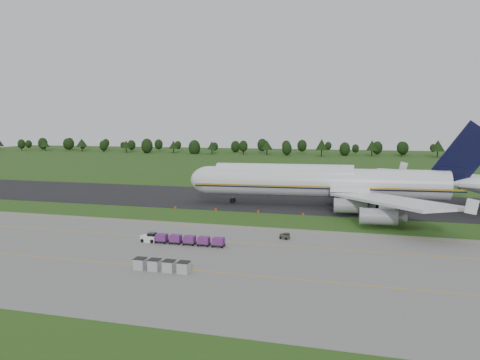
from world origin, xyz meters
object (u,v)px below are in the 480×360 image
(uld_row, at_px, (162,265))
(edge_markers, at_px, (237,211))
(aircraft, at_px, (330,182))
(baggage_train, at_px, (181,239))
(utility_cart, at_px, (285,237))

(uld_row, height_order, edge_markers, uld_row)
(aircraft, bearing_deg, baggage_train, -115.80)
(baggage_train, relative_size, edge_markers, 0.48)
(utility_cart, xyz_separation_m, edge_markers, (-16.60, 24.56, -0.26))
(aircraft, distance_m, baggage_train, 53.97)
(utility_cart, xyz_separation_m, uld_row, (-14.67, -24.48, 0.39))
(utility_cart, height_order, edge_markers, utility_cart)
(aircraft, distance_m, edge_markers, 27.27)
(utility_cart, bearing_deg, edge_markers, 124.06)
(aircraft, bearing_deg, utility_cart, -97.78)
(aircraft, height_order, uld_row, aircraft)
(uld_row, bearing_deg, utility_cart, 59.06)
(aircraft, height_order, edge_markers, aircraft)
(baggage_train, height_order, edge_markers, baggage_train)
(baggage_train, relative_size, uld_row, 1.84)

